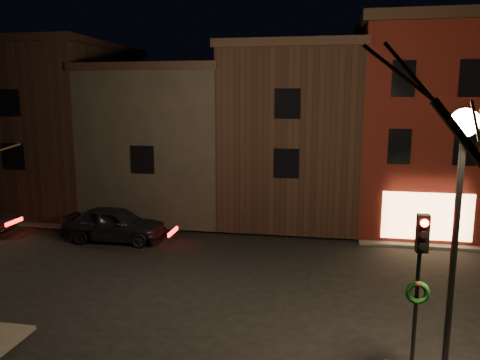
{
  "coord_description": "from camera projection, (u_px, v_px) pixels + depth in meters",
  "views": [
    {
      "loc": [
        3.34,
        -16.61,
        6.84
      ],
      "look_at": [
        -0.37,
        3.43,
        3.2
      ],
      "focal_mm": 35.0,
      "sensor_mm": 36.0,
      "label": 1
    }
  ],
  "objects": [
    {
      "name": "row_building_c",
      "position": [
        64.0,
        125.0,
        29.48
      ],
      "size": [
        7.3,
        10.3,
        9.9
      ],
      "color": "black",
      "rests_on": "ground"
    },
    {
      "name": "traffic_signal",
      "position": [
        419.0,
        270.0,
        11.05
      ],
      "size": [
        0.58,
        0.38,
        4.05
      ],
      "color": "black",
      "rests_on": "sidewalk_near_right"
    },
    {
      "name": "street_lamp_near",
      "position": [
        460.0,
        175.0,
        10.05
      ],
      "size": [
        0.6,
        0.6,
        6.48
      ],
      "color": "black",
      "rests_on": "sidewalk_near_right"
    },
    {
      "name": "sidewalk_far_left",
      "position": [
        54.0,
        175.0,
        40.81
      ],
      "size": [
        30.0,
        30.0,
        0.12
      ],
      "primitive_type": "cube",
      "color": "#2D2B28",
      "rests_on": "ground"
    },
    {
      "name": "row_building_a",
      "position": [
        294.0,
        132.0,
        26.93
      ],
      "size": [
        7.3,
        10.3,
        9.4
      ],
      "color": "black",
      "rests_on": "ground"
    },
    {
      "name": "parked_car_a",
      "position": [
        115.0,
        224.0,
        22.39
      ],
      "size": [
        4.9,
        1.99,
        1.67
      ],
      "primitive_type": "imported",
      "rotation": [
        0.0,
        0.0,
        1.58
      ],
      "color": "black",
      "rests_on": "ground"
    },
    {
      "name": "ground",
      "position": [
        233.0,
        278.0,
        17.88
      ],
      "size": [
        120.0,
        120.0,
        0.0
      ],
      "primitive_type": "plane",
      "color": "black",
      "rests_on": "ground"
    },
    {
      "name": "corner_building",
      "position": [
        417.0,
        124.0,
        24.67
      ],
      "size": [
        6.5,
        8.5,
        10.5
      ],
      "color": "#48100C",
      "rests_on": "ground"
    },
    {
      "name": "row_building_b",
      "position": [
        174.0,
        139.0,
        28.31
      ],
      "size": [
        7.8,
        10.3,
        8.4
      ],
      "color": "black",
      "rests_on": "ground"
    }
  ]
}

